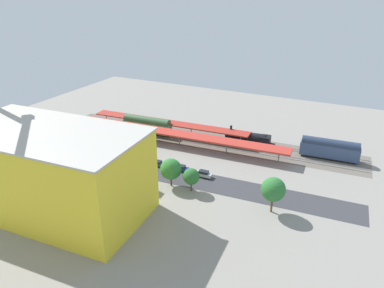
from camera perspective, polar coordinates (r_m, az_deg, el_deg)
The scene contains 27 objects.
ground_plane at distance 102.03m, azimuth -3.16°, elevation -3.63°, with size 162.96×162.96×0.00m, color gray.
rail_bed at distance 119.55m, azimuth 1.84°, elevation 0.71°, with size 101.85×14.25×0.01m, color #665E54.
street_asphalt at distance 98.74m, azimuth -4.37°, elevation -4.67°, with size 101.85×9.00×0.01m, color #38383D.
track_rails at distance 119.48m, azimuth 1.84°, elevation 0.78°, with size 101.72×13.18×0.12m.
platform_canopy_near at distance 113.52m, azimuth -2.03°, elevation 1.60°, with size 69.89×8.81×4.28m.
platform_canopy_far at distance 123.21m, azimuth -3.75°, elevation 3.38°, with size 56.75×7.65×4.20m.
locomotive at distance 116.84m, azimuth 9.15°, elevation 0.86°, with size 16.04×3.85×5.39m.
passenger_coach at distance 112.66m, azimuth 20.98°, elevation -0.68°, with size 16.76×3.92×6.18m.
freight_coach_far at distance 124.73m, azimuth -7.13°, elevation 3.07°, with size 17.66×4.08×5.92m.
parked_car_0 at distance 96.48m, azimuth 1.85°, elevation -4.80°, with size 4.53×1.83×1.80m.
parked_car_1 at distance 99.56m, azimuth -1.82°, elevation -3.86°, with size 4.69×2.17×1.68m.
parked_car_2 at distance 102.68m, azimuth -5.52°, elevation -3.08°, with size 4.31×2.13×1.56m.
parked_car_3 at distance 106.44m, azimuth -8.98°, elevation -2.21°, with size 4.61×2.13×1.72m.
parked_car_4 at distance 110.78m, azimuth -12.02°, elevation -1.40°, with size 4.73×1.90×1.62m.
parked_car_5 at distance 115.19m, azimuth -14.80°, elevation -0.65°, with size 4.70×1.84×1.72m.
construction_building at distance 84.90m, azimuth -21.35°, elevation -4.22°, with size 41.29×21.19×18.94m, color yellow.
construction_roof_slab at distance 81.07m, azimuth -22.37°, elevation 1.83°, with size 41.89×21.79×0.40m, color #B7B2A8.
box_truck_0 at distance 104.15m, azimuth -18.34°, elevation -3.28°, with size 9.41×2.97×3.40m.
box_truck_1 at distance 99.60m, azimuth -14.10°, elevation -3.95°, with size 8.65×2.54×3.67m.
box_truck_2 at distance 91.76m, azimuth -8.61°, elevation -6.10°, with size 8.74×3.46×3.32m.
street_tree_0 at distance 88.60m, azimuth -0.12°, elevation -5.17°, with size 4.14×4.14×6.15m.
street_tree_1 at distance 104.22m, azimuth -15.39°, elevation -0.28°, with size 5.56×5.56×8.73m.
street_tree_2 at distance 96.87m, azimuth -10.22°, elevation -2.31°, with size 4.69×4.69×7.31m.
street_tree_3 at distance 81.97m, azimuth 12.74°, elevation -7.03°, with size 5.49×5.49×8.58m.
street_tree_4 at distance 90.59m, azimuth -3.37°, elevation -3.99°, with size 5.40×5.40×7.51m.
street_tree_5 at distance 103.07m, azimuth -14.70°, elevation -0.96°, with size 4.56×4.56×7.44m.
traffic_light at distance 99.74m, azimuth -12.20°, elevation -2.20°, with size 0.50×0.36×6.19m.
Camera 1 is at (-44.40, 78.77, 47.25)m, focal length 33.69 mm.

